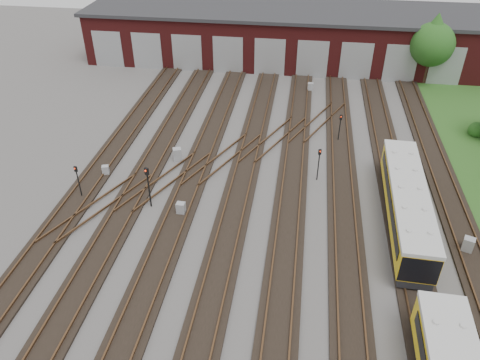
# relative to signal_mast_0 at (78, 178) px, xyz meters

# --- Properties ---
(ground) EXTENTS (120.00, 120.00, 0.00)m
(ground) POSITION_rel_signal_mast_0_xyz_m (13.84, -7.08, -1.79)
(ground) COLOR #4B4846
(ground) RESTS_ON ground
(track_network) EXTENTS (30.40, 70.00, 0.33)m
(track_network) POSITION_rel_signal_mast_0_xyz_m (13.67, -6.50, -1.69)
(track_network) COLOR black
(track_network) RESTS_ON ground
(maintenance_shed) EXTENTS (51.00, 12.50, 6.35)m
(maintenance_shed) POSITION_rel_signal_mast_0_xyz_m (13.83, 32.89, 1.41)
(maintenance_shed) COLOR #511414
(maintenance_shed) RESTS_ON ground
(signal_mast_0) EXTENTS (0.25, 0.23, 2.81)m
(signal_mast_0) POSITION_rel_signal_mast_0_xyz_m (0.00, 0.00, 0.00)
(signal_mast_0) COLOR black
(signal_mast_0) RESTS_ON ground
(signal_mast_1) EXTENTS (0.32, 0.31, 3.40)m
(signal_mast_1) POSITION_rel_signal_mast_0_xyz_m (5.59, -0.31, 0.39)
(signal_mast_1) COLOR black
(signal_mast_1) RESTS_ON ground
(signal_mast_2) EXTENTS (0.25, 0.24, 2.67)m
(signal_mast_2) POSITION_rel_signal_mast_0_xyz_m (19.66, 11.70, -0.07)
(signal_mast_2) COLOR black
(signal_mast_2) RESTS_ON ground
(signal_mast_3) EXTENTS (0.25, 0.23, 2.84)m
(signal_mast_3) POSITION_rel_signal_mast_0_xyz_m (17.81, 5.05, 0.02)
(signal_mast_3) COLOR black
(signal_mast_3) RESTS_ON ground
(relay_cabinet_0) EXTENTS (0.84, 0.77, 1.15)m
(relay_cabinet_0) POSITION_rel_signal_mast_0_xyz_m (5.88, 6.33, -1.22)
(relay_cabinet_0) COLOR #939598
(relay_cabinet_0) RESTS_ON ground
(relay_cabinet_1) EXTENTS (0.65, 0.59, 0.90)m
(relay_cabinet_1) POSITION_rel_signal_mast_0_xyz_m (0.69, 3.19, -1.35)
(relay_cabinet_1) COLOR #939598
(relay_cabinet_1) RESTS_ON ground
(relay_cabinet_2) EXTENTS (0.63, 0.54, 1.01)m
(relay_cabinet_2) POSITION_rel_signal_mast_0_xyz_m (8.06, -0.92, -1.29)
(relay_cabinet_2) COLOR #939598
(relay_cabinet_2) RESTS_ON ground
(relay_cabinet_3) EXTENTS (0.62, 0.52, 0.99)m
(relay_cabinet_3) POSITION_rel_signal_mast_0_xyz_m (16.85, 22.72, -1.30)
(relay_cabinet_3) COLOR #939598
(relay_cabinet_3) RESTS_ON ground
(relay_cabinet_4) EXTENTS (0.85, 0.78, 1.14)m
(relay_cabinet_4) POSITION_rel_signal_mast_0_xyz_m (27.63, -2.06, -1.22)
(relay_cabinet_4) COLOR #939598
(relay_cabinet_4) RESTS_ON ground
(tree_0) EXTENTS (4.84, 4.84, 8.02)m
(tree_0) POSITION_rel_signal_mast_0_xyz_m (29.84, 26.97, 3.36)
(tree_0) COLOR #302115
(tree_0) RESTS_ON ground
(bush_1) EXTENTS (1.54, 1.54, 1.54)m
(bush_1) POSITION_rel_signal_mast_0_xyz_m (32.48, 14.76, -1.03)
(bush_1) COLOR #174A15
(bush_1) RESTS_ON ground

